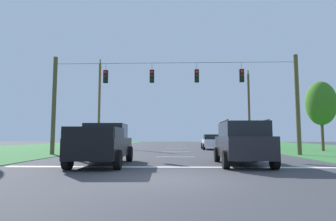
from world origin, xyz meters
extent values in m
plane|color=#3D3D42|center=(0.00, 0.00, 0.00)|extent=(120.00, 120.00, 0.00)
cube|color=white|center=(0.00, 3.46, 0.00)|extent=(14.86, 0.45, 0.01)
cube|color=white|center=(0.00, 9.46, 0.00)|extent=(2.50, 0.15, 0.01)
cube|color=white|center=(0.00, 15.53, 0.00)|extent=(2.50, 0.15, 0.01)
cube|color=white|center=(0.00, 22.43, 0.00)|extent=(2.50, 0.15, 0.01)
cube|color=white|center=(0.00, 30.38, 0.00)|extent=(2.50, 0.15, 0.01)
cube|color=white|center=(0.00, 39.74, 0.00)|extent=(2.50, 0.15, 0.01)
cylinder|color=brown|center=(-8.99, 11.29, 3.63)|extent=(0.30, 0.30, 7.26)
cylinder|color=brown|center=(8.76, 11.29, 3.63)|extent=(0.30, 0.30, 7.26)
cylinder|color=black|center=(-0.12, 11.29, 6.74)|extent=(17.75, 0.02, 0.02)
cylinder|color=black|center=(-5.18, 11.29, 6.48)|extent=(0.02, 0.02, 0.52)
cube|color=black|center=(-5.18, 11.29, 5.74)|extent=(0.32, 0.24, 0.95)
cylinder|color=red|center=(-5.18, 11.15, 6.04)|extent=(0.20, 0.04, 0.20)
cylinder|color=#352203|center=(-5.18, 11.15, 5.74)|extent=(0.20, 0.04, 0.20)
cylinder|color=black|center=(-5.18, 11.15, 5.44)|extent=(0.20, 0.04, 0.20)
cylinder|color=black|center=(-1.74, 11.29, 6.48)|extent=(0.02, 0.02, 0.52)
cube|color=black|center=(-1.74, 11.29, 5.74)|extent=(0.32, 0.24, 0.95)
cylinder|color=red|center=(-1.74, 11.15, 6.04)|extent=(0.20, 0.04, 0.20)
cylinder|color=#352203|center=(-1.74, 11.15, 5.74)|extent=(0.20, 0.04, 0.20)
cylinder|color=black|center=(-1.74, 11.15, 5.44)|extent=(0.20, 0.04, 0.20)
cylinder|color=black|center=(1.56, 11.29, 6.48)|extent=(0.02, 0.02, 0.52)
cube|color=black|center=(1.56, 11.29, 5.74)|extent=(0.32, 0.24, 0.95)
cylinder|color=red|center=(1.56, 11.15, 6.04)|extent=(0.20, 0.04, 0.20)
cylinder|color=#352203|center=(1.56, 11.15, 5.74)|extent=(0.20, 0.04, 0.20)
cylinder|color=black|center=(1.56, 11.15, 5.44)|extent=(0.20, 0.04, 0.20)
cylinder|color=black|center=(4.83, 11.29, 6.48)|extent=(0.02, 0.02, 0.52)
cube|color=black|center=(4.83, 11.29, 5.74)|extent=(0.32, 0.24, 0.95)
cylinder|color=red|center=(4.83, 11.15, 6.04)|extent=(0.20, 0.04, 0.20)
cylinder|color=#352203|center=(4.83, 11.15, 5.74)|extent=(0.20, 0.04, 0.20)
cylinder|color=black|center=(4.83, 11.15, 5.44)|extent=(0.20, 0.04, 0.20)
cube|color=black|center=(-3.35, 4.21, 0.82)|extent=(2.23, 5.48, 0.85)
cube|color=black|center=(-3.38, 4.86, 1.60)|extent=(1.93, 1.98, 0.70)
cube|color=black|center=(-4.23, 2.82, 1.48)|extent=(0.20, 2.38, 0.45)
cube|color=black|center=(-2.35, 2.90, 1.48)|extent=(0.20, 2.38, 0.45)
cube|color=black|center=(-3.23, 1.56, 1.48)|extent=(1.96, 0.19, 0.45)
cylinder|color=black|center=(-4.43, 6.00, 0.40)|extent=(0.31, 0.81, 0.80)
cylinder|color=black|center=(-2.43, 6.09, 0.40)|extent=(0.31, 0.81, 0.80)
cylinder|color=black|center=(-4.27, 2.33, 0.40)|extent=(0.31, 0.81, 0.80)
cylinder|color=black|center=(-2.27, 2.42, 0.40)|extent=(0.31, 0.81, 0.80)
cube|color=black|center=(3.14, 4.43, 0.85)|extent=(2.09, 4.86, 0.95)
cube|color=black|center=(3.13, 4.28, 1.66)|extent=(1.89, 3.25, 0.65)
cylinder|color=black|center=(2.28, 4.30, 2.03)|extent=(0.13, 2.72, 0.05)
cylinder|color=black|center=(3.98, 4.25, 2.03)|extent=(0.13, 2.72, 0.05)
cylinder|color=black|center=(2.21, 6.09, 0.38)|extent=(0.28, 0.77, 0.76)
cylinder|color=black|center=(4.16, 6.03, 0.38)|extent=(0.28, 0.77, 0.76)
cylinder|color=black|center=(2.11, 2.82, 0.38)|extent=(0.28, 0.77, 0.76)
cylinder|color=black|center=(4.06, 2.77, 0.38)|extent=(0.28, 0.77, 0.76)
cube|color=silver|center=(3.66, 20.09, 0.67)|extent=(1.91, 4.34, 0.70)
cube|color=black|center=(3.66, 20.09, 1.27)|extent=(1.67, 2.14, 0.50)
cylinder|color=black|center=(4.53, 18.65, 0.32)|extent=(0.24, 0.65, 0.64)
cylinder|color=black|center=(2.73, 18.70, 0.32)|extent=(0.24, 0.65, 0.64)
cylinder|color=black|center=(4.60, 21.49, 0.32)|extent=(0.24, 0.65, 0.64)
cylinder|color=black|center=(2.80, 21.53, 0.32)|extent=(0.24, 0.65, 0.64)
cube|color=black|center=(-9.88, 19.83, 0.67)|extent=(2.07, 4.41, 0.70)
cube|color=black|center=(-9.88, 19.83, 1.27)|extent=(1.75, 2.20, 0.50)
cylinder|color=black|center=(-9.07, 18.35, 0.32)|extent=(0.26, 0.65, 0.64)
cylinder|color=black|center=(-10.87, 18.47, 0.32)|extent=(0.26, 0.65, 0.64)
cylinder|color=black|center=(-8.89, 21.19, 0.32)|extent=(0.26, 0.65, 0.64)
cylinder|color=black|center=(-10.69, 21.30, 0.32)|extent=(0.26, 0.65, 0.64)
cylinder|color=brown|center=(9.06, 25.84, 4.56)|extent=(0.28, 0.28, 9.13)
cube|color=brown|center=(9.06, 25.84, 8.73)|extent=(0.12, 0.12, 1.83)
cylinder|color=#B2B7BC|center=(9.06, 26.57, 8.85)|extent=(0.08, 0.08, 0.12)
cylinder|color=#B2B7BC|center=(9.06, 25.10, 8.85)|extent=(0.08, 0.08, 0.12)
cube|color=brown|center=(9.06, 25.84, 7.83)|extent=(0.12, 0.12, 2.04)
cylinder|color=#B2B7BC|center=(9.06, 26.65, 7.95)|extent=(0.08, 0.08, 0.12)
cylinder|color=#B2B7BC|center=(9.06, 25.02, 7.95)|extent=(0.08, 0.08, 0.12)
cylinder|color=brown|center=(-9.80, 25.87, 5.32)|extent=(0.30, 0.30, 10.64)
cube|color=brown|center=(-9.80, 25.87, 10.24)|extent=(0.12, 0.12, 1.98)
cylinder|color=#B2B7BC|center=(-9.80, 26.66, 10.36)|extent=(0.08, 0.08, 0.12)
cylinder|color=#B2B7BC|center=(-9.80, 25.08, 10.36)|extent=(0.08, 0.08, 0.12)
cube|color=brown|center=(-9.80, 25.87, 9.34)|extent=(0.12, 0.12, 2.09)
cylinder|color=#B2B7BC|center=(-9.80, 26.71, 9.46)|extent=(0.08, 0.08, 0.12)
cylinder|color=#B2B7BC|center=(-9.80, 25.03, 9.46)|extent=(0.08, 0.08, 0.12)
cylinder|color=brown|center=(13.22, 16.77, 1.62)|extent=(0.25, 0.25, 3.24)
ellipsoid|color=#386E1F|center=(13.22, 16.77, 4.34)|extent=(2.65, 2.65, 4.00)
camera|label=1|loc=(0.13, -8.71, 1.33)|focal=29.58mm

